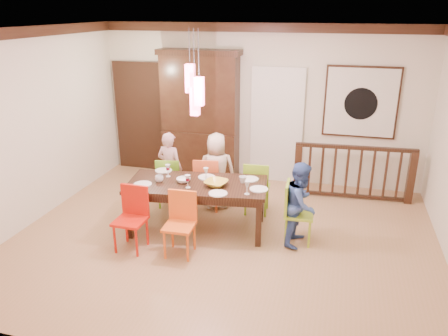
% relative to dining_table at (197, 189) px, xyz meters
% --- Properties ---
extents(floor, '(6.00, 6.00, 0.00)m').
position_rel_dining_table_xyz_m(floor, '(0.45, -0.17, -0.66)').
color(floor, '#A98052').
rests_on(floor, ground).
extents(ceiling, '(6.00, 6.00, 0.00)m').
position_rel_dining_table_xyz_m(ceiling, '(0.45, -0.17, 2.24)').
color(ceiling, white).
rests_on(ceiling, wall_back).
extents(wall_back, '(6.00, 0.00, 6.00)m').
position_rel_dining_table_xyz_m(wall_back, '(0.45, 2.33, 0.79)').
color(wall_back, beige).
rests_on(wall_back, floor).
extents(wall_left, '(0.00, 5.00, 5.00)m').
position_rel_dining_table_xyz_m(wall_left, '(-2.55, -0.17, 0.79)').
color(wall_left, beige).
rests_on(wall_left, floor).
extents(crown_molding, '(6.00, 5.00, 0.16)m').
position_rel_dining_table_xyz_m(crown_molding, '(0.45, -0.17, 2.16)').
color(crown_molding, black).
rests_on(crown_molding, wall_back).
extents(panel_door, '(1.04, 0.07, 2.24)m').
position_rel_dining_table_xyz_m(panel_door, '(-1.95, 2.28, 0.39)').
color(panel_door, black).
rests_on(panel_door, wall_back).
extents(white_doorway, '(0.97, 0.05, 2.22)m').
position_rel_dining_table_xyz_m(white_doorway, '(0.80, 2.30, 0.39)').
color(white_doorway, silver).
rests_on(white_doorway, wall_back).
extents(painting, '(1.25, 0.06, 1.25)m').
position_rel_dining_table_xyz_m(painting, '(2.25, 2.29, 0.94)').
color(painting, black).
rests_on(painting, wall_back).
extents(pendant_cluster, '(0.27, 0.21, 1.14)m').
position_rel_dining_table_xyz_m(pendant_cluster, '(0.00, -0.00, 1.44)').
color(pendant_cluster, '#FF4C74').
rests_on(pendant_cluster, ceiling).
extents(dining_table, '(2.12, 1.19, 0.75)m').
position_rel_dining_table_xyz_m(dining_table, '(0.00, 0.00, 0.00)').
color(dining_table, black).
rests_on(dining_table, floor).
extents(chair_far_left, '(0.45, 0.45, 0.85)m').
position_rel_dining_table_xyz_m(chair_far_left, '(-0.71, 0.70, -0.17)').
color(chair_far_left, '#72BA26').
rests_on(chair_far_left, floor).
extents(chair_far_mid, '(0.47, 0.47, 0.90)m').
position_rel_dining_table_xyz_m(chair_far_mid, '(-0.08, 0.74, -0.15)').
color(chair_far_mid, '#D45326').
rests_on(chair_far_mid, floor).
extents(chair_far_right, '(0.42, 0.42, 0.88)m').
position_rel_dining_table_xyz_m(chair_far_right, '(0.74, 0.81, -0.16)').
color(chair_far_right, '#7DAF1F').
rests_on(chair_far_right, floor).
extents(chair_near_left, '(0.41, 0.41, 0.89)m').
position_rel_dining_table_xyz_m(chair_near_left, '(-0.70, -0.79, -0.15)').
color(chair_near_left, red).
rests_on(chair_near_left, floor).
extents(chair_near_mid, '(0.41, 0.41, 0.87)m').
position_rel_dining_table_xyz_m(chair_near_mid, '(-0.01, -0.74, -0.17)').
color(chair_near_mid, orange).
rests_on(chair_near_mid, floor).
extents(chair_end_right, '(0.41, 0.41, 0.88)m').
position_rel_dining_table_xyz_m(chair_end_right, '(1.49, 0.04, -0.16)').
color(chair_end_right, '#92BA26').
rests_on(chair_end_right, floor).
extents(china_hutch, '(1.55, 0.46, 2.44)m').
position_rel_dining_table_xyz_m(china_hutch, '(-0.64, 2.13, 0.56)').
color(china_hutch, black).
rests_on(china_hutch, floor).
extents(balustrade, '(2.01, 0.21, 0.96)m').
position_rel_dining_table_xyz_m(balustrade, '(2.23, 1.78, -0.16)').
color(balustrade, black).
rests_on(balustrade, floor).
extents(person_far_left, '(0.49, 0.37, 1.24)m').
position_rel_dining_table_xyz_m(person_far_left, '(-0.75, 0.82, -0.04)').
color(person_far_left, '#EBB3C2').
rests_on(person_far_left, floor).
extents(person_far_mid, '(0.72, 0.59, 1.27)m').
position_rel_dining_table_xyz_m(person_far_mid, '(0.05, 0.84, -0.03)').
color(person_far_mid, '#C9B098').
rests_on(person_far_mid, floor).
extents(person_end_right, '(0.55, 0.65, 1.20)m').
position_rel_dining_table_xyz_m(person_end_right, '(1.51, 0.01, -0.06)').
color(person_end_right, '#3956A2').
rests_on(person_end_right, floor).
extents(serving_bowl, '(0.38, 0.38, 0.08)m').
position_rel_dining_table_xyz_m(serving_bowl, '(0.30, -0.03, 0.13)').
color(serving_bowl, gold).
rests_on(serving_bowl, dining_table).
extents(small_bowl, '(0.27, 0.27, 0.06)m').
position_rel_dining_table_xyz_m(small_bowl, '(-0.20, -0.02, 0.12)').
color(small_bowl, white).
rests_on(small_bowl, dining_table).
extents(cup_left, '(0.16, 0.16, 0.10)m').
position_rel_dining_table_xyz_m(cup_left, '(-0.55, -0.10, 0.14)').
color(cup_left, silver).
rests_on(cup_left, dining_table).
extents(cup_right, '(0.14, 0.14, 0.10)m').
position_rel_dining_table_xyz_m(cup_right, '(0.64, 0.19, 0.14)').
color(cup_right, silver).
rests_on(cup_right, dining_table).
extents(plate_far_left, '(0.26, 0.26, 0.01)m').
position_rel_dining_table_xyz_m(plate_far_left, '(-0.66, 0.34, 0.10)').
color(plate_far_left, white).
rests_on(plate_far_left, dining_table).
extents(plate_far_mid, '(0.26, 0.26, 0.01)m').
position_rel_dining_table_xyz_m(plate_far_mid, '(0.08, 0.24, 0.10)').
color(plate_far_mid, white).
rests_on(plate_far_mid, dining_table).
extents(plate_far_right, '(0.26, 0.26, 0.01)m').
position_rel_dining_table_xyz_m(plate_far_right, '(0.72, 0.34, 0.10)').
color(plate_far_right, white).
rests_on(plate_far_right, dining_table).
extents(plate_near_left, '(0.26, 0.26, 0.01)m').
position_rel_dining_table_xyz_m(plate_near_left, '(-0.74, -0.27, 0.10)').
color(plate_near_left, white).
rests_on(plate_near_left, dining_table).
extents(plate_near_mid, '(0.26, 0.26, 0.01)m').
position_rel_dining_table_xyz_m(plate_near_mid, '(0.40, -0.30, 0.10)').
color(plate_near_mid, white).
rests_on(plate_near_mid, dining_table).
extents(plate_end_right, '(0.26, 0.26, 0.01)m').
position_rel_dining_table_xyz_m(plate_end_right, '(0.92, -0.00, 0.10)').
color(plate_end_right, white).
rests_on(plate_end_right, dining_table).
extents(wine_glass_a, '(0.08, 0.08, 0.19)m').
position_rel_dining_table_xyz_m(wine_glass_a, '(-0.50, 0.14, 0.18)').
color(wine_glass_a, '#590C19').
rests_on(wine_glass_a, dining_table).
extents(wine_glass_b, '(0.08, 0.08, 0.19)m').
position_rel_dining_table_xyz_m(wine_glass_b, '(0.09, 0.15, 0.18)').
color(wine_glass_b, silver).
rests_on(wine_glass_b, dining_table).
extents(wine_glass_c, '(0.08, 0.08, 0.19)m').
position_rel_dining_table_xyz_m(wine_glass_c, '(-0.07, -0.19, 0.18)').
color(wine_glass_c, '#590C19').
rests_on(wine_glass_c, dining_table).
extents(wine_glass_d, '(0.08, 0.08, 0.19)m').
position_rel_dining_table_xyz_m(wine_glass_d, '(0.79, -0.20, 0.18)').
color(wine_glass_d, silver).
rests_on(wine_glass_d, dining_table).
extents(napkin, '(0.18, 0.14, 0.01)m').
position_rel_dining_table_xyz_m(napkin, '(-0.07, -0.39, 0.10)').
color(napkin, '#D83359').
rests_on(napkin, dining_table).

